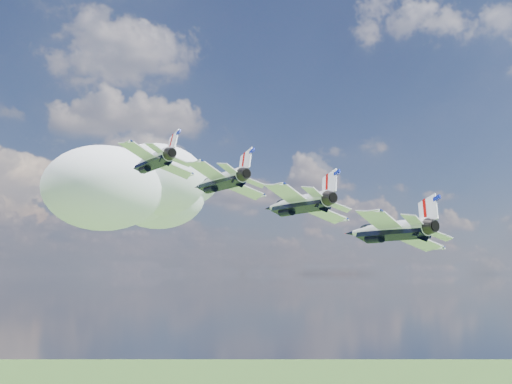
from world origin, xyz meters
name	(u,v)px	position (x,y,z in m)	size (l,w,h in m)	color
cloud_far	(148,186)	(1.93, 214.07, 169.30)	(67.43, 52.98, 26.49)	white
jet_0	(151,161)	(-31.97, 28.85, 147.01)	(9.69, 14.35, 4.29)	white
jet_1	(219,181)	(-25.07, 20.85, 143.62)	(9.69, 14.35, 4.29)	silver
jet_2	(296,204)	(-18.18, 12.85, 140.23)	(9.69, 14.35, 4.29)	white
jet_3	(386,230)	(-11.28, 4.85, 136.84)	(9.69, 14.35, 4.29)	white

